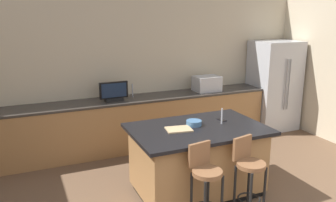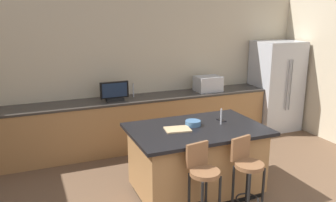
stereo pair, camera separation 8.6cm
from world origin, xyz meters
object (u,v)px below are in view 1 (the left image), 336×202
(bar_stool_left, at_px, (205,179))
(tv_monitor, at_px, (114,92))
(cell_phone, at_px, (222,120))
(kitchen_island, at_px, (197,160))
(microwave, at_px, (207,84))
(fruit_bowl, at_px, (194,123))
(bar_stool_right, at_px, (248,171))
(cutting_board, at_px, (179,129))
(refrigerator, at_px, (274,85))

(bar_stool_left, bearing_deg, tv_monitor, 88.51)
(bar_stool_left, distance_m, cell_phone, 1.19)
(kitchen_island, relative_size, microwave, 3.69)
(tv_monitor, height_order, fruit_bowl, tv_monitor)
(fruit_bowl, bearing_deg, microwave, 56.02)
(tv_monitor, bearing_deg, cell_phone, -56.81)
(tv_monitor, xyz_separation_m, cell_phone, (1.10, -1.68, -0.14))
(microwave, distance_m, cell_phone, 1.89)
(tv_monitor, relative_size, bar_stool_right, 0.49)
(cell_phone, xyz_separation_m, cutting_board, (-0.73, -0.13, 0.01))
(microwave, relative_size, cell_phone, 3.20)
(bar_stool_left, relative_size, cell_phone, 6.61)
(cell_phone, relative_size, cutting_board, 0.47)
(tv_monitor, bearing_deg, bar_stool_right, -70.16)
(kitchen_island, relative_size, refrigerator, 0.97)
(kitchen_island, distance_m, refrigerator, 3.31)
(refrigerator, height_order, bar_stool_right, refrigerator)
(tv_monitor, xyz_separation_m, cutting_board, (0.37, -1.82, -0.13))
(microwave, distance_m, tv_monitor, 1.83)
(kitchen_island, bearing_deg, refrigerator, 33.38)
(tv_monitor, height_order, bar_stool_left, tv_monitor)
(fruit_bowl, height_order, cell_phone, fruit_bowl)
(bar_stool_right, height_order, cell_phone, bar_stool_right)
(kitchen_island, bearing_deg, fruit_bowl, 95.09)
(refrigerator, height_order, microwave, refrigerator)
(kitchen_island, height_order, refrigerator, refrigerator)
(refrigerator, xyz_separation_m, cell_phone, (-2.29, -1.66, 0.03))
(fruit_bowl, xyz_separation_m, cell_phone, (0.46, 0.05, -0.03))
(tv_monitor, height_order, cutting_board, tv_monitor)
(fruit_bowl, bearing_deg, cutting_board, -161.56)
(kitchen_island, bearing_deg, bar_stool_left, -111.49)
(bar_stool_right, xyz_separation_m, cutting_board, (-0.56, 0.76, 0.35))
(bar_stool_right, bearing_deg, kitchen_island, 97.98)
(refrigerator, distance_m, fruit_bowl, 3.24)
(bar_stool_left, xyz_separation_m, bar_stool_right, (0.57, -0.03, -0.00))
(refrigerator, relative_size, tv_monitor, 3.76)
(microwave, bearing_deg, bar_stool_right, -109.04)
(microwave, bearing_deg, bar_stool_left, -119.57)
(tv_monitor, distance_m, fruit_bowl, 1.84)
(refrigerator, distance_m, tv_monitor, 3.39)
(kitchen_island, bearing_deg, microwave, 57.62)
(bar_stool_left, height_order, cell_phone, bar_stool_left)
(refrigerator, relative_size, bar_stool_right, 1.85)
(fruit_bowl, bearing_deg, refrigerator, 31.85)
(refrigerator, bearing_deg, cell_phone, -143.98)
(tv_monitor, distance_m, bar_stool_right, 2.78)
(refrigerator, height_order, fruit_bowl, refrigerator)
(refrigerator, relative_size, bar_stool_left, 1.85)
(refrigerator, xyz_separation_m, microwave, (-1.55, 0.07, 0.16))
(microwave, height_order, fruit_bowl, microwave)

